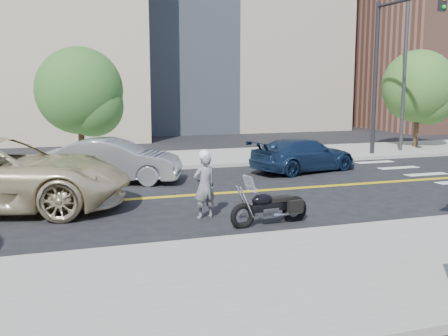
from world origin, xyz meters
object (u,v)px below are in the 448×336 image
parked_car_silver (114,161)px  parked_car_blue (304,155)px  motorcyclist (204,184)px  motorcycle (270,199)px

parked_car_silver → parked_car_blue: parked_car_silver is taller
parked_car_silver → parked_car_blue: bearing=-69.3°
motorcyclist → parked_car_silver: 6.01m
parked_car_blue → parked_car_silver: bearing=75.6°
motorcycle → parked_car_silver: bearing=105.2°
motorcyclist → motorcycle: 1.75m
motorcyclist → parked_car_blue: size_ratio=0.39×
parked_car_blue → motorcyclist: bearing=120.5°
parked_car_blue → motorcycle: bearing=132.6°
motorcycle → parked_car_blue: 8.23m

